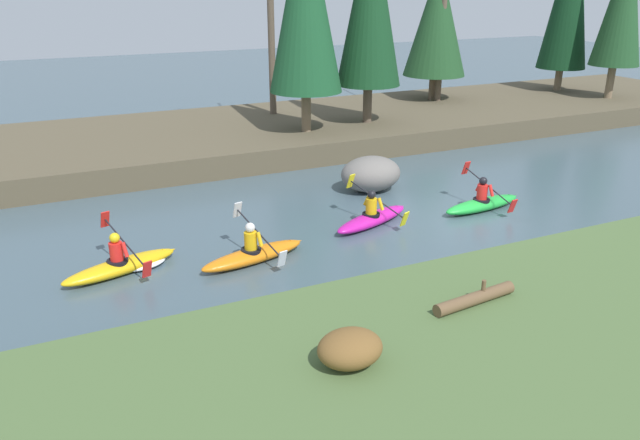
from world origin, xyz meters
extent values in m
plane|color=#425660|center=(0.00, 0.00, 0.00)|extent=(90.00, 90.00, 0.00)
cube|color=brown|center=(0.00, 10.24, 0.41)|extent=(44.00, 8.36, 0.82)
cylinder|color=#7A664C|center=(-0.69, 8.22, 1.57)|extent=(0.36, 0.36, 1.50)
cylinder|color=brown|center=(2.19, 8.64, 1.57)|extent=(0.36, 0.36, 1.49)
cylinder|color=brown|center=(7.54, 11.84, 1.39)|extent=(0.36, 0.36, 1.13)
cone|color=#1E4723|center=(7.54, 11.84, 4.53)|extent=(2.92, 2.92, 5.15)
cylinder|color=#7A664C|center=(14.95, 11.25, 1.39)|extent=(0.36, 0.36, 1.13)
cylinder|color=#7A664C|center=(15.50, 8.48, 1.60)|extent=(0.36, 0.36, 1.56)
cylinder|color=brown|center=(-0.65, 11.83, 3.24)|extent=(0.28, 0.28, 4.83)
cylinder|color=brown|center=(7.54, 11.38, 3.79)|extent=(0.28, 0.28, 5.94)
ellipsoid|color=brown|center=(-6.20, -5.95, 0.92)|extent=(1.05, 0.88, 0.57)
ellipsoid|color=green|center=(1.28, 0.12, 0.17)|extent=(2.75, 0.88, 0.34)
cone|color=green|center=(2.52, 0.25, 0.19)|extent=(0.37, 0.24, 0.20)
cylinder|color=black|center=(1.23, 0.11, 0.31)|extent=(0.53, 0.53, 0.08)
cylinder|color=red|center=(1.23, 0.11, 0.56)|extent=(0.33, 0.33, 0.42)
sphere|color=black|center=(1.23, 0.11, 0.89)|extent=(0.25, 0.25, 0.23)
cylinder|color=red|center=(1.30, 0.36, 0.65)|extent=(0.11, 0.23, 0.35)
cylinder|color=red|center=(1.36, -0.12, 0.65)|extent=(0.11, 0.23, 0.35)
cylinder|color=black|center=(1.46, 0.14, 0.69)|extent=(0.24, 1.91, 0.65)
cube|color=red|center=(1.36, 1.08, 1.00)|extent=(0.22, 0.18, 0.41)
cube|color=red|center=(1.56, -0.81, 0.38)|extent=(0.22, 0.18, 0.41)
ellipsoid|color=#C61999|center=(-2.18, 0.43, 0.17)|extent=(2.74, 1.52, 0.34)
cone|color=#C61999|center=(-1.02, 0.87, 0.19)|extent=(0.40, 0.31, 0.20)
cylinder|color=black|center=(-2.23, 0.41, 0.31)|extent=(0.62, 0.62, 0.08)
cylinder|color=yellow|center=(-2.23, 0.41, 0.56)|extent=(0.39, 0.39, 0.42)
sphere|color=black|center=(-2.23, 0.41, 0.89)|extent=(0.30, 0.30, 0.23)
cylinder|color=yellow|center=(-2.22, 0.67, 0.65)|extent=(0.16, 0.24, 0.35)
cylinder|color=yellow|center=(-2.05, 0.22, 0.65)|extent=(0.16, 0.24, 0.35)
cylinder|color=black|center=(-2.01, 0.49, 0.69)|extent=(0.71, 1.80, 0.65)
cube|color=yellow|center=(-2.35, 1.38, 1.00)|extent=(0.24, 0.22, 0.41)
cube|color=yellow|center=(-1.68, -0.40, 0.38)|extent=(0.24, 0.22, 0.41)
ellipsoid|color=orange|center=(-5.89, -0.46, 0.17)|extent=(2.77, 1.18, 0.34)
cone|color=orange|center=(-4.68, -0.19, 0.19)|extent=(0.39, 0.27, 0.20)
cylinder|color=black|center=(-5.94, -0.47, 0.31)|extent=(0.57, 0.57, 0.08)
cylinder|color=yellow|center=(-5.94, -0.47, 0.56)|extent=(0.36, 0.36, 0.42)
sphere|color=white|center=(-5.94, -0.47, 0.89)|extent=(0.27, 0.27, 0.23)
cylinder|color=yellow|center=(-5.89, -0.21, 0.65)|extent=(0.14, 0.24, 0.35)
cylinder|color=yellow|center=(-5.79, -0.68, 0.65)|extent=(0.14, 0.24, 0.35)
cylinder|color=black|center=(-5.71, -0.42, 0.69)|extent=(0.45, 1.87, 0.65)
cube|color=white|center=(-5.92, 0.51, 1.00)|extent=(0.23, 0.20, 0.41)
cube|color=white|center=(-5.51, -1.35, 0.38)|extent=(0.23, 0.20, 0.41)
ellipsoid|color=yellow|center=(-8.82, 0.23, 0.17)|extent=(2.76, 1.39, 0.34)
cone|color=yellow|center=(-7.63, 0.60, 0.19)|extent=(0.39, 0.30, 0.20)
cylinder|color=black|center=(-8.86, 0.21, 0.31)|extent=(0.60, 0.60, 0.08)
cylinder|color=red|center=(-8.86, 0.21, 0.56)|extent=(0.38, 0.38, 0.42)
sphere|color=yellow|center=(-8.86, 0.21, 0.89)|extent=(0.29, 0.29, 0.23)
cylinder|color=red|center=(-8.84, 0.47, 0.65)|extent=(0.15, 0.24, 0.35)
cylinder|color=red|center=(-8.70, 0.02, 0.65)|extent=(0.15, 0.24, 0.35)
cylinder|color=black|center=(-8.64, 0.28, 0.69)|extent=(0.61, 1.84, 0.65)
cube|color=red|center=(-8.93, 1.19, 1.00)|extent=(0.24, 0.21, 0.41)
cube|color=red|center=(-8.36, -0.62, 0.38)|extent=(0.24, 0.21, 0.41)
ellipsoid|color=white|center=(-8.29, 0.39, 0.09)|extent=(1.26, 1.00, 0.18)
ellipsoid|color=slate|center=(-0.77, 3.04, 0.55)|extent=(1.94, 1.52, 1.10)
cylinder|color=brown|center=(-3.23, -5.23, 0.75)|extent=(1.84, 0.43, 0.24)
cylinder|color=brown|center=(-3.03, -5.20, 0.97)|extent=(0.08, 0.08, 0.20)
camera|label=1|loc=(-10.10, -13.24, 6.24)|focal=35.00mm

